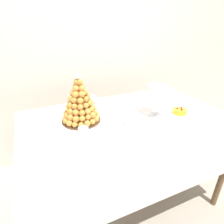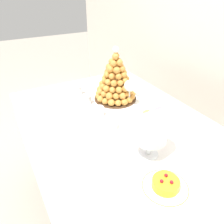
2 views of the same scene
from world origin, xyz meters
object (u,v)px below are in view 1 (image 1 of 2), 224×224
at_px(croquembouche, 80,103).
at_px(creme_brulee_ramekin, 54,128).
at_px(fruit_tart_plate, 180,112).
at_px(dessert_cup_centre, 109,126).
at_px(dessert_cup_mid_right, 128,121).
at_px(serving_tray, 90,124).
at_px(wine_glass, 93,101).
at_px(dessert_cup_mid_left, 83,132).
at_px(macaron_goblet, 157,96).
at_px(dessert_cup_left, 58,137).

height_order(croquembouche, creme_brulee_ramekin, croquembouche).
bearing_deg(creme_brulee_ramekin, fruit_tart_plate, -8.86).
xyz_separation_m(croquembouche, fruit_tart_plate, (0.72, -0.19, -0.13)).
distance_m(dessert_cup_centre, fruit_tart_plate, 0.58).
bearing_deg(dessert_cup_centre, dessert_cup_mid_right, 3.64).
height_order(serving_tray, wine_glass, wine_glass).
bearing_deg(croquembouche, wine_glass, 19.43).
height_order(dessert_cup_mid_left, dessert_cup_mid_right, same).
height_order(serving_tray, fruit_tart_plate, fruit_tart_plate).
xyz_separation_m(croquembouche, dessert_cup_centre, (0.13, -0.18, -0.11)).
distance_m(dessert_cup_mid_right, macaron_goblet, 0.28).
height_order(serving_tray, croquembouche, croquembouche).
bearing_deg(dessert_cup_centre, creme_brulee_ramekin, 157.44).
relative_size(dessert_cup_left, wine_glass, 0.37).
xyz_separation_m(dessert_cup_left, macaron_goblet, (0.73, 0.05, 0.12)).
relative_size(dessert_cup_mid_left, dessert_cup_mid_right, 1.19).
height_order(macaron_goblet, wine_glass, macaron_goblet).
relative_size(serving_tray, croquembouche, 1.91).
distance_m(serving_tray, dessert_cup_mid_left, 0.15).
height_order(dessert_cup_centre, dessert_cup_mid_right, same).
bearing_deg(dessert_cup_left, fruit_tart_plate, -0.45).
xyz_separation_m(croquembouche, dessert_cup_mid_left, (-0.04, -0.19, -0.11)).
bearing_deg(fruit_tart_plate, serving_tray, 169.24).
bearing_deg(fruit_tart_plate, dessert_cup_left, 179.55).
xyz_separation_m(serving_tray, croquembouche, (-0.04, 0.06, 0.14)).
relative_size(dessert_cup_mid_left, creme_brulee_ramekin, 0.73).
relative_size(dessert_cup_mid_left, wine_glass, 0.37).
bearing_deg(croquembouche, dessert_cup_centre, -54.23).
bearing_deg(dessert_cup_mid_right, dessert_cup_mid_left, -177.75).
xyz_separation_m(dessert_cup_mid_right, creme_brulee_ramekin, (-0.47, 0.13, -0.01)).
height_order(croquembouche, dessert_cup_mid_left, croquembouche).
xyz_separation_m(croquembouche, dessert_cup_left, (-0.19, -0.18, -0.11)).
bearing_deg(wine_glass, dessert_cup_left, -143.54).
bearing_deg(croquembouche, fruit_tart_plate, -14.93).
bearing_deg(wine_glass, dessert_cup_mid_left, -122.66).
bearing_deg(fruit_tart_plate, dessert_cup_centre, 179.37).
relative_size(dessert_cup_centre, fruit_tart_plate, 0.32).
bearing_deg(fruit_tart_plate, macaron_goblet, 162.32).
relative_size(croquembouche, fruit_tart_plate, 1.87).
bearing_deg(dessert_cup_left, macaron_goblet, 4.07).
height_order(dessert_cup_mid_right, macaron_goblet, macaron_goblet).
bearing_deg(croquembouche, creme_brulee_ramekin, -165.65).
distance_m(croquembouche, dessert_cup_mid_right, 0.35).
relative_size(dessert_cup_mid_left, macaron_goblet, 0.26).
distance_m(dessert_cup_left, dessert_cup_mid_right, 0.47).
bearing_deg(creme_brulee_ramekin, dessert_cup_left, -90.14).
bearing_deg(dessert_cup_mid_left, fruit_tart_plate, -0.26).
xyz_separation_m(fruit_tart_plate, wine_glass, (-0.61, 0.23, 0.11)).
bearing_deg(dessert_cup_left, serving_tray, 26.87).
relative_size(croquembouche, dessert_cup_left, 5.37).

